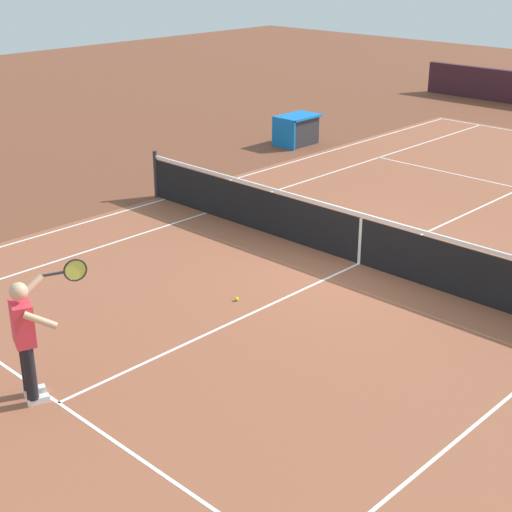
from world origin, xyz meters
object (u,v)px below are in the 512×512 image
Objects in this scene: tennis_net at (361,239)px; equipment_cart_tarped at (297,130)px; tennis_ball at (237,299)px; tennis_player_near at (27,335)px.

equipment_cart_tarped is (-5.92, -6.68, -0.05)m from tennis_net.
tennis_net is 177.27× the size of tennis_ball.
tennis_net reaches higher than equipment_cart_tarped.
equipment_cart_tarped is (-12.47, -6.36, -0.49)m from tennis_player_near.
tennis_net is at bearing 169.40° from tennis_ball.
tennis_ball is 10.59m from equipment_cart_tarped.
equipment_cart_tarped is (-8.59, -6.18, 0.40)m from tennis_ball.
tennis_net is at bearing 177.19° from tennis_player_near.
tennis_net is at bearing 48.45° from equipment_cart_tarped.
tennis_player_near reaches higher than tennis_net.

